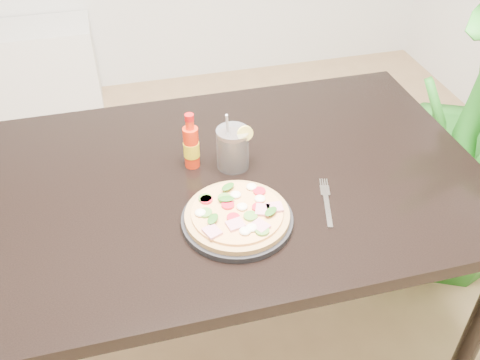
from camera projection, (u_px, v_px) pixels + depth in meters
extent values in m
cube|color=black|center=(229.00, 182.00, 1.48)|extent=(1.40, 0.90, 0.04)
cylinder|color=black|center=(477.00, 329.00, 1.55)|extent=(0.06, 0.06, 0.71)
cylinder|color=black|center=(28.00, 225.00, 1.88)|extent=(0.06, 0.06, 0.71)
cylinder|color=black|center=(363.00, 169.00, 2.13)|extent=(0.06, 0.06, 0.71)
cylinder|color=black|center=(237.00, 220.00, 1.32)|extent=(0.28, 0.28, 0.02)
cylinder|color=tan|center=(237.00, 215.00, 1.31)|extent=(0.26, 0.26, 0.01)
cylinder|color=#F5BC6A|center=(237.00, 212.00, 1.30)|extent=(0.22, 0.22, 0.01)
cube|color=pink|center=(212.00, 231.00, 1.24)|extent=(0.05, 0.05, 0.01)
cube|color=pink|center=(274.00, 207.00, 1.31)|extent=(0.04, 0.04, 0.01)
cube|color=pink|center=(235.00, 224.00, 1.26)|extent=(0.05, 0.04, 0.01)
cube|color=pink|center=(263.00, 210.00, 1.30)|extent=(0.05, 0.05, 0.01)
cube|color=pink|center=(260.00, 226.00, 1.26)|extent=(0.05, 0.05, 0.01)
cylinder|color=red|center=(258.00, 207.00, 1.31)|extent=(0.03, 0.03, 0.01)
cylinder|color=red|center=(259.00, 191.00, 1.35)|extent=(0.03, 0.03, 0.01)
cylinder|color=red|center=(228.00, 205.00, 1.31)|extent=(0.03, 0.03, 0.01)
cylinder|color=red|center=(233.00, 218.00, 1.28)|extent=(0.03, 0.03, 0.01)
cylinder|color=red|center=(206.00, 200.00, 1.33)|extent=(0.03, 0.03, 0.01)
cylinder|color=#4B852C|center=(262.00, 231.00, 1.24)|extent=(0.03, 0.03, 0.01)
cylinder|color=#4B852C|center=(205.00, 198.00, 1.33)|extent=(0.03, 0.03, 0.01)
cylinder|color=#4B852C|center=(205.00, 213.00, 1.29)|extent=(0.03, 0.03, 0.01)
cylinder|color=#4B852C|center=(250.00, 216.00, 1.28)|extent=(0.03, 0.03, 0.01)
cylinder|color=#4B852C|center=(224.00, 198.00, 1.33)|extent=(0.03, 0.03, 0.01)
ellipsoid|color=white|center=(242.00, 207.00, 1.31)|extent=(0.03, 0.03, 0.01)
ellipsoid|color=white|center=(236.00, 195.00, 1.34)|extent=(0.03, 0.03, 0.01)
ellipsoid|color=white|center=(251.00, 187.00, 1.37)|extent=(0.03, 0.03, 0.01)
ellipsoid|color=white|center=(252.00, 228.00, 1.25)|extent=(0.03, 0.03, 0.01)
ellipsoid|color=white|center=(245.00, 231.00, 1.24)|extent=(0.03, 0.03, 0.01)
ellipsoid|color=white|center=(260.00, 199.00, 1.33)|extent=(0.03, 0.03, 0.01)
ellipsoid|color=white|center=(200.00, 213.00, 1.29)|extent=(0.03, 0.03, 0.01)
ellipsoid|color=#256317|center=(271.00, 211.00, 1.29)|extent=(0.05, 0.04, 0.00)
ellipsoid|color=#256317|center=(213.00, 219.00, 1.27)|extent=(0.04, 0.05, 0.00)
ellipsoid|color=#256317|center=(226.00, 199.00, 1.32)|extent=(0.04, 0.03, 0.00)
ellipsoid|color=#256317|center=(228.00, 187.00, 1.36)|extent=(0.05, 0.04, 0.00)
cylinder|color=red|center=(191.00, 147.00, 1.47)|extent=(0.04, 0.04, 0.12)
cylinder|color=yellow|center=(191.00, 149.00, 1.47)|extent=(0.04, 0.04, 0.04)
cylinder|color=red|center=(190.00, 124.00, 1.42)|extent=(0.02, 0.02, 0.03)
cylinder|color=red|center=(189.00, 117.00, 1.40)|extent=(0.02, 0.02, 0.02)
cylinder|color=black|center=(233.00, 150.00, 1.47)|extent=(0.08, 0.08, 0.10)
cylinder|color=silver|center=(233.00, 148.00, 1.47)|extent=(0.09, 0.09, 0.12)
cylinder|color=#F2E059|center=(245.00, 134.00, 1.42)|extent=(0.04, 0.01, 0.04)
cylinder|color=#B2B2B7|center=(228.00, 136.00, 1.45)|extent=(0.03, 0.06, 0.17)
cube|color=silver|center=(328.00, 211.00, 1.35)|extent=(0.05, 0.12, 0.00)
cube|color=silver|center=(325.00, 191.00, 1.41)|extent=(0.03, 0.05, 0.00)
cube|color=silver|center=(320.00, 183.00, 1.44)|extent=(0.01, 0.03, 0.00)
cube|color=silver|center=(323.00, 183.00, 1.44)|extent=(0.01, 0.03, 0.00)
cube|color=silver|center=(325.00, 183.00, 1.44)|extent=(0.01, 0.03, 0.00)
cube|color=silver|center=(327.00, 183.00, 1.44)|extent=(0.01, 0.03, 0.00)
imported|color=#23721E|center=(476.00, 122.00, 1.92)|extent=(0.98, 0.98, 1.24)
cylinder|color=brown|center=(442.00, 225.00, 2.24)|extent=(0.28, 0.28, 0.22)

